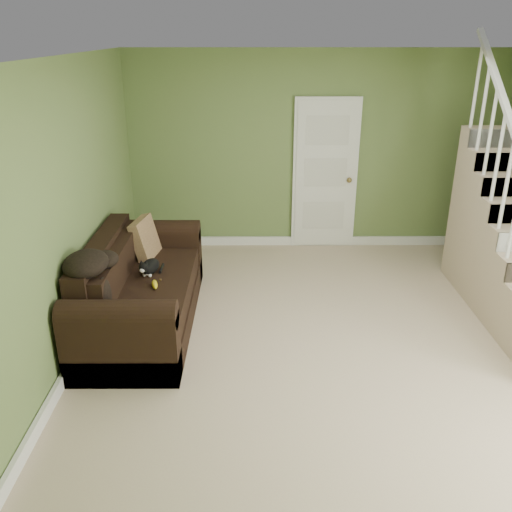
{
  "coord_description": "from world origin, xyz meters",
  "views": [
    {
      "loc": [
        -0.85,
        -4.38,
        2.79
      ],
      "look_at": [
        -0.83,
        0.41,
        0.79
      ],
      "focal_mm": 38.0,
      "sensor_mm": 36.0,
      "label": 1
    }
  ],
  "objects_px": {
    "sofa": "(139,293)",
    "cat": "(150,267)",
    "side_table": "(137,265)",
    "banana": "(155,284)"
  },
  "relations": [
    {
      "from": "sofa",
      "to": "cat",
      "type": "relative_size",
      "value": 5.37
    },
    {
      "from": "side_table",
      "to": "cat",
      "type": "distance_m",
      "value": 0.8
    },
    {
      "from": "side_table",
      "to": "banana",
      "type": "relative_size",
      "value": 4.06
    },
    {
      "from": "banana",
      "to": "sofa",
      "type": "bearing_deg",
      "value": 127.38
    },
    {
      "from": "cat",
      "to": "banana",
      "type": "bearing_deg",
      "value": -57.5
    },
    {
      "from": "sofa",
      "to": "banana",
      "type": "relative_size",
      "value": 11.93
    },
    {
      "from": "sofa",
      "to": "cat",
      "type": "distance_m",
      "value": 0.28
    },
    {
      "from": "cat",
      "to": "side_table",
      "type": "bearing_deg",
      "value": 128.39
    },
    {
      "from": "sofa",
      "to": "cat",
      "type": "height_order",
      "value": "sofa"
    },
    {
      "from": "sofa",
      "to": "banana",
      "type": "xyz_separation_m",
      "value": [
        0.2,
        -0.16,
        0.17
      ]
    }
  ]
}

